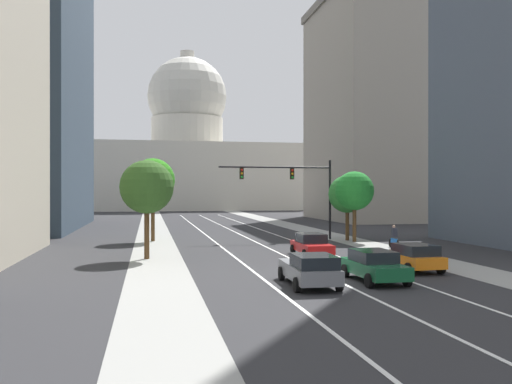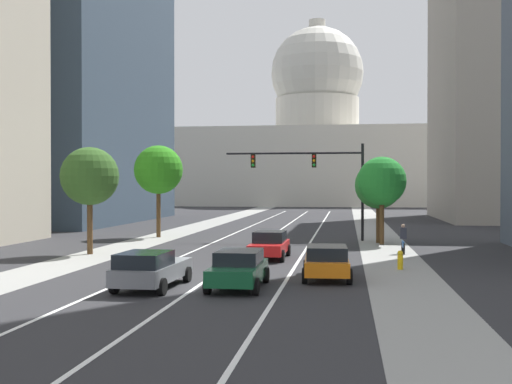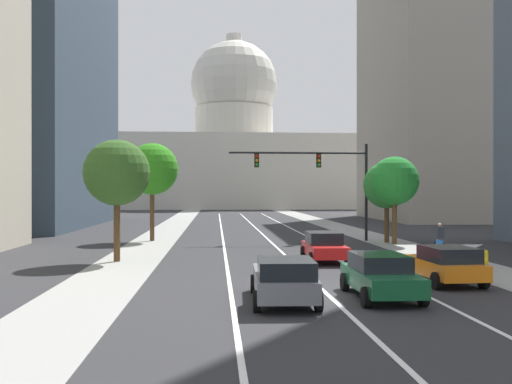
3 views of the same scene
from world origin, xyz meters
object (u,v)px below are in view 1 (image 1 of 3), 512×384
(cyclist, at_px, (394,237))
(capitol_building, at_px, (187,156))
(car_orange, at_px, (412,257))
(car_green, at_px, (374,265))
(street_tree_near_left, at_px, (147,187))
(street_tree_mid_right, at_px, (347,194))
(street_tree_mid_left, at_px, (153,180))
(street_tree_far_right, at_px, (354,191))
(car_gray, at_px, (310,269))
(car_red, at_px, (311,244))
(fire_hydrant, at_px, (435,253))
(traffic_signal_mast, at_px, (295,182))

(cyclist, bearing_deg, capitol_building, 5.20)
(car_orange, height_order, car_green, same)
(street_tree_near_left, bearing_deg, street_tree_mid_right, 29.77)
(street_tree_near_left, height_order, street_tree_mid_left, street_tree_mid_left)
(capitol_building, height_order, street_tree_far_right, capitol_building)
(car_gray, xyz_separation_m, car_red, (3.31, 10.64, -0.00))
(car_gray, relative_size, cyclist, 2.78)
(street_tree_mid_right, bearing_deg, fire_hydrant, -88.56)
(street_tree_far_right, distance_m, street_tree_near_left, 18.84)
(traffic_signal_mast, height_order, cyclist, traffic_signal_mast)
(car_green, relative_size, fire_hydrant, 4.78)
(car_green, distance_m, traffic_signal_mast, 22.15)
(car_orange, bearing_deg, street_tree_near_left, 57.62)
(car_green, relative_size, car_red, 0.98)
(car_orange, relative_size, car_red, 0.95)
(car_green, xyz_separation_m, street_tree_far_right, (6.45, 18.93, 3.45))
(fire_hydrant, relative_size, street_tree_mid_left, 0.13)
(traffic_signal_mast, relative_size, street_tree_mid_left, 1.42)
(car_red, xyz_separation_m, fire_hydrant, (6.64, -3.68, -0.30))
(car_orange, distance_m, car_red, 7.99)
(street_tree_far_right, relative_size, street_tree_near_left, 0.95)
(street_tree_mid_right, xyz_separation_m, street_tree_near_left, (-16.74, -9.57, 0.52))
(car_orange, height_order, traffic_signal_mast, traffic_signal_mast)
(cyclist, relative_size, street_tree_mid_left, 0.25)
(car_gray, distance_m, traffic_signal_mast, 23.32)
(capitol_building, distance_m, street_tree_far_right, 83.30)
(capitol_building, xyz_separation_m, fire_hydrant, (8.29, -95.15, -11.63))
(car_gray, distance_m, street_tree_far_right, 22.15)
(fire_hydrant, xyz_separation_m, cyclist, (0.73, 7.10, 0.39))
(cyclist, relative_size, street_tree_mid_right, 0.31)
(car_green, height_order, street_tree_mid_right, street_tree_mid_right)
(car_green, xyz_separation_m, cyclist, (7.37, 13.41, 0.08))
(car_orange, distance_m, car_green, 4.28)
(traffic_signal_mast, height_order, street_tree_mid_right, traffic_signal_mast)
(car_gray, distance_m, car_green, 3.37)
(traffic_signal_mast, xyz_separation_m, cyclist, (5.29, -8.24, -4.10))
(street_tree_far_right, distance_m, street_tree_mid_right, 1.28)
(street_tree_mid_left, bearing_deg, car_orange, -56.23)
(street_tree_mid_left, bearing_deg, fire_hydrant, -44.41)
(capitol_building, distance_m, street_tree_mid_left, 79.61)
(street_tree_far_right, bearing_deg, street_tree_mid_right, 97.32)
(car_gray, xyz_separation_m, street_tree_mid_left, (-6.68, 23.25, 4.33))
(car_green, height_order, cyclist, cyclist)
(cyclist, distance_m, street_tree_mid_left, 20.10)
(car_orange, bearing_deg, fire_hydrant, -45.35)
(traffic_signal_mast, xyz_separation_m, street_tree_far_right, (4.37, -2.72, -0.74))
(capitol_building, bearing_deg, street_tree_mid_right, -84.42)
(capitol_building, height_order, car_green, capitol_building)
(car_orange, relative_size, cyclist, 2.45)
(car_orange, distance_m, fire_hydrant, 4.91)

